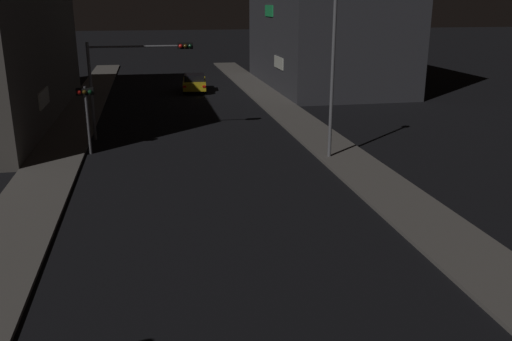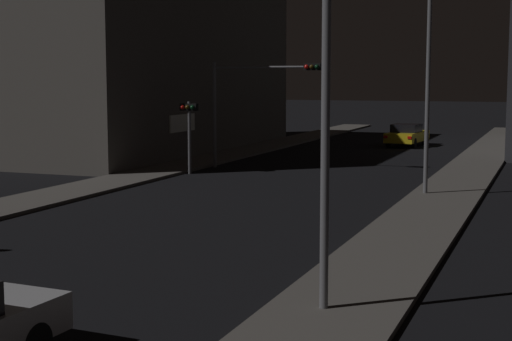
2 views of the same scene
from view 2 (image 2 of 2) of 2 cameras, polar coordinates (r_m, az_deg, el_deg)
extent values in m
cube|color=#5B5651|center=(38.24, -5.35, 0.35)|extent=(2.51, 71.46, 0.12)
cube|color=#5B5651|center=(34.49, 14.83, -0.54)|extent=(2.51, 71.46, 0.12)
cube|color=#514C47|center=(47.28, -8.27, 8.19)|extent=(9.82, 23.98, 11.11)
cube|color=white|center=(40.77, -5.40, 3.48)|extent=(0.08, 2.80, 0.90)
cube|color=white|center=(47.28, 18.14, 4.18)|extent=(0.08, 2.80, 0.90)
cube|color=yellow|center=(50.72, 10.97, 2.46)|extent=(2.18, 4.54, 0.60)
cube|color=black|center=(50.49, 10.93, 3.06)|extent=(1.75, 2.11, 0.50)
cube|color=red|center=(48.78, 9.44, 2.44)|extent=(0.24, 0.08, 0.16)
cube|color=red|center=(48.38, 11.14, 2.37)|extent=(0.24, 0.08, 0.16)
cylinder|color=black|center=(52.26, 10.51, 2.26)|extent=(0.27, 0.66, 0.64)
cylinder|color=black|center=(51.86, 12.21, 2.19)|extent=(0.27, 0.66, 0.64)
cylinder|color=black|center=(49.65, 9.66, 2.05)|extent=(0.27, 0.66, 0.64)
cylinder|color=black|center=(49.22, 11.45, 1.97)|extent=(0.27, 0.66, 0.64)
cylinder|color=slate|center=(37.79, -3.04, 4.06)|extent=(0.16, 0.16, 5.08)
cylinder|color=slate|center=(36.82, 0.46, 7.56)|extent=(4.92, 0.10, 0.10)
cube|color=black|center=(36.03, 4.16, 7.56)|extent=(0.80, 0.28, 0.32)
sphere|color=red|center=(35.94, 3.70, 7.57)|extent=(0.20, 0.20, 0.20)
sphere|color=#3F2D0C|center=(35.86, 4.08, 7.57)|extent=(0.20, 0.20, 0.20)
sphere|color=#0C3319|center=(35.79, 4.46, 7.56)|extent=(0.20, 0.20, 0.20)
cylinder|color=slate|center=(35.31, -4.89, 2.39)|extent=(0.16, 0.16, 3.27)
cube|color=black|center=(35.24, -4.91, 4.64)|extent=(0.80, 0.28, 0.32)
sphere|color=red|center=(35.19, -5.40, 4.63)|extent=(0.20, 0.20, 0.20)
sphere|color=#3F2D0C|center=(35.08, -5.03, 4.63)|extent=(0.20, 0.20, 0.20)
sphere|color=#0C3319|center=(34.97, -4.67, 4.62)|extent=(0.20, 0.20, 0.20)
cylinder|color=slate|center=(13.93, 5.12, 5.66)|extent=(0.16, 0.16, 7.83)
cylinder|color=slate|center=(28.98, 12.41, 5.28)|extent=(0.16, 0.16, 7.02)
camera|label=1|loc=(13.78, -46.86, 16.14)|focal=38.11mm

